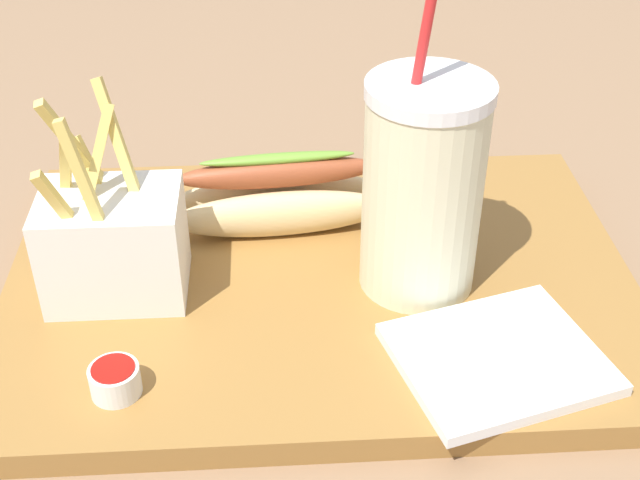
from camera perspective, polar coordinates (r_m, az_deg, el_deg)
name	(u,v)px	position (r m, az deg, el deg)	size (l,w,h in m)	color
ground_plane	(320,303)	(0.68, 0.00, -4.16)	(2.40, 2.40, 0.02)	#8C6B4C
food_tray	(320,282)	(0.67, 0.00, -2.82)	(0.47, 0.34, 0.02)	olive
soda_cup	(423,188)	(0.61, 6.80, 3.44)	(0.09, 0.09, 0.24)	beige
fries_basket	(113,241)	(0.64, -13.50, -0.08)	(0.10, 0.08, 0.15)	white
hot_dog_1	(279,197)	(0.70, -2.74, 2.82)	(0.18, 0.07, 0.07)	#E5C689
ketchup_cup_1	(115,379)	(0.57, -13.40, -8.91)	(0.03, 0.03, 0.02)	white
napkin_stack	(498,359)	(0.59, 11.68, -7.68)	(0.13, 0.11, 0.01)	white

